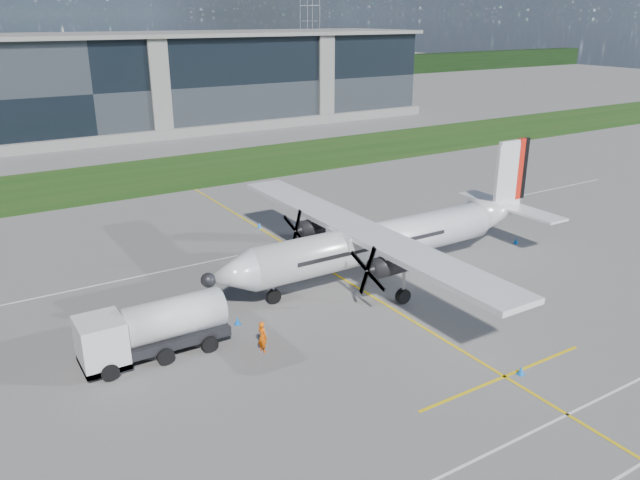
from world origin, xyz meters
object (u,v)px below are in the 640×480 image
at_px(safety_cone_tail, 516,241).
at_px(safety_cone_portwing, 521,370).
at_px(safety_cone_fwd, 186,325).
at_px(turboprop_aircraft, 388,218).
at_px(ground_crew_person, 262,334).
at_px(safety_cone_nose_stbd, 210,305).
at_px(safety_cone_nose_port, 238,321).
at_px(baggage_tug, 186,314).
at_px(pylon_east, 310,26).
at_px(fuel_tanker_truck, 143,333).
at_px(safety_cone_stbdwing, 259,225).

bearing_deg(safety_cone_tail, safety_cone_portwing, -137.80).
bearing_deg(safety_cone_fwd, turboprop_aircraft, 1.25).
bearing_deg(safety_cone_portwing, ground_crew_person, 138.11).
xyz_separation_m(safety_cone_nose_stbd, safety_cone_nose_port, (0.58, -3.08, 0.00)).
bearing_deg(baggage_tug, pylon_east, 56.27).
relative_size(fuel_tanker_truck, safety_cone_portwing, 17.39).
height_order(pylon_east, turboprop_aircraft, pylon_east).
relative_size(turboprop_aircraft, safety_cone_stbdwing, 59.37).
xyz_separation_m(turboprop_aircraft, baggage_tug, (-15.71, -0.04, -3.61)).
distance_m(safety_cone_portwing, safety_cone_nose_stbd, 19.90).
height_order(turboprop_aircraft, safety_cone_nose_stbd, turboprop_aircraft).
height_order(ground_crew_person, safety_cone_portwing, ground_crew_person).
xyz_separation_m(fuel_tanker_truck, safety_cone_fwd, (3.20, 2.14, -1.38)).
relative_size(safety_cone_portwing, safety_cone_nose_port, 1.00).
height_order(fuel_tanker_truck, safety_cone_tail, fuel_tanker_truck).
xyz_separation_m(pylon_east, safety_cone_tail, (-65.29, -141.96, -14.75)).
distance_m(ground_crew_person, safety_cone_nose_port, 3.91).
bearing_deg(safety_cone_stbdwing, baggage_tug, -130.29).
distance_m(safety_cone_tail, safety_cone_stbdwing, 22.60).
xyz_separation_m(safety_cone_portwing, safety_cone_nose_port, (-10.55, 13.42, 0.00)).
height_order(turboprop_aircraft, safety_cone_tail, turboprop_aircraft).
relative_size(ground_crew_person, safety_cone_tail, 4.34).
xyz_separation_m(baggage_tug, safety_cone_stbdwing, (12.48, 14.72, -0.59)).
height_order(ground_crew_person, safety_cone_nose_stbd, ground_crew_person).
relative_size(turboprop_aircraft, safety_cone_portwing, 59.37).
bearing_deg(safety_cone_stbdwing, safety_cone_nose_port, -120.92).
height_order(fuel_tanker_truck, safety_cone_portwing, fuel_tanker_truck).
bearing_deg(ground_crew_person, safety_cone_tail, -91.62).
bearing_deg(ground_crew_person, fuel_tanker_truck, 53.13).
bearing_deg(safety_cone_fwd, ground_crew_person, -60.57).
distance_m(safety_cone_tail, safety_cone_nose_port, 26.37).
distance_m(turboprop_aircraft, safety_cone_nose_stbd, 14.22).
xyz_separation_m(ground_crew_person, safety_cone_tail, (26.52, 4.72, -0.83)).
xyz_separation_m(pylon_east, turboprop_aircraft, (-78.73, -141.39, -10.55)).
relative_size(safety_cone_tail, safety_cone_nose_stbd, 1.00).
bearing_deg(safety_cone_stbdwing, safety_cone_portwing, -88.32).
xyz_separation_m(turboprop_aircraft, fuel_tanker_truck, (-19.07, -2.48, -2.82)).
relative_size(pylon_east, turboprop_aircraft, 1.01).
height_order(ground_crew_person, safety_cone_tail, ground_crew_person).
bearing_deg(safety_cone_fwd, safety_cone_tail, -0.45).
relative_size(ground_crew_person, safety_cone_portwing, 4.34).
distance_m(turboprop_aircraft, ground_crew_person, 14.51).
relative_size(safety_cone_tail, safety_cone_nose_port, 1.00).
relative_size(pylon_east, safety_cone_nose_stbd, 60.00).
distance_m(pylon_east, safety_cone_nose_port, 170.38).
height_order(ground_crew_person, safety_cone_nose_port, ground_crew_person).
xyz_separation_m(turboprop_aircraft, safety_cone_stbdwing, (-3.23, 14.68, -4.20)).
xyz_separation_m(safety_cone_portwing, safety_cone_fwd, (-13.51, 14.56, 0.00)).
relative_size(ground_crew_person, safety_cone_nose_port, 4.34).
xyz_separation_m(turboprop_aircraft, ground_crew_person, (-13.08, -5.29, -3.37)).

